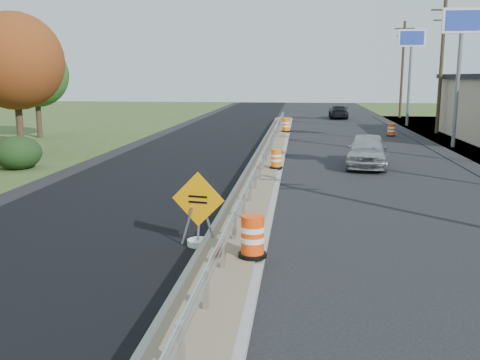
# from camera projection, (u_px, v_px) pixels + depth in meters

# --- Properties ---
(ground) EXTENTS (140.00, 140.00, 0.00)m
(ground) POSITION_uv_depth(u_px,v_px,m) (250.00, 208.00, 16.96)
(ground) COLOR black
(ground) RESTS_ON ground
(milled_overlay) EXTENTS (7.20, 120.00, 0.01)m
(milled_overlay) POSITION_uv_depth(u_px,v_px,m) (182.00, 158.00, 27.20)
(milled_overlay) COLOR black
(milled_overlay) RESTS_ON ground
(median) EXTENTS (1.60, 55.00, 0.23)m
(median) POSITION_uv_depth(u_px,v_px,m) (266.00, 164.00, 24.75)
(median) COLOR gray
(median) RESTS_ON ground
(guardrail) EXTENTS (0.10, 46.15, 0.72)m
(guardrail) POSITION_uv_depth(u_px,v_px,m) (267.00, 148.00, 25.61)
(guardrail) COLOR silver
(guardrail) RESTS_ON median
(pylon_sign_mid) EXTENTS (2.20, 0.30, 7.90)m
(pylon_sign_mid) POSITION_uv_depth(u_px,v_px,m) (461.00, 34.00, 30.19)
(pylon_sign_mid) COLOR slate
(pylon_sign_mid) RESTS_ON ground
(pylon_sign_north) EXTENTS (2.20, 0.30, 7.90)m
(pylon_sign_north) POSITION_uv_depth(u_px,v_px,m) (411.00, 47.00, 43.85)
(pylon_sign_north) COLOR slate
(pylon_sign_north) RESTS_ON ground
(utility_pole_nmid) EXTENTS (1.90, 0.26, 9.40)m
(utility_pole_nmid) POSITION_uv_depth(u_px,v_px,m) (441.00, 65.00, 38.18)
(utility_pole_nmid) COLOR #473523
(utility_pole_nmid) RESTS_ON ground
(utility_pole_north) EXTENTS (1.90, 0.26, 9.40)m
(utility_pole_north) POSITION_uv_depth(u_px,v_px,m) (402.00, 68.00, 52.81)
(utility_pole_north) COLOR #473523
(utility_pole_north) RESTS_ON ground
(hedge_north) EXTENTS (2.09, 2.09, 1.52)m
(hedge_north) POSITION_uv_depth(u_px,v_px,m) (18.00, 153.00, 23.87)
(hedge_north) COLOR black
(hedge_north) RESTS_ON ground
(tree_near_red) EXTENTS (4.95, 4.95, 7.35)m
(tree_near_red) POSITION_uv_depth(u_px,v_px,m) (15.00, 61.00, 27.21)
(tree_near_red) COLOR #473523
(tree_near_red) RESTS_ON ground
(tree_near_back) EXTENTS (4.29, 4.29, 6.37)m
(tree_near_back) POSITION_uv_depth(u_px,v_px,m) (36.00, 75.00, 35.47)
(tree_near_back) COLOR #473523
(tree_near_back) RESTS_ON ground
(caution_sign) EXTENTS (1.33, 0.56, 1.85)m
(caution_sign) POSITION_uv_depth(u_px,v_px,m) (198.00, 227.00, 13.10)
(caution_sign) COLOR white
(caution_sign) RESTS_ON ground
(barrel_median_near) EXTENTS (0.63, 0.63, 0.92)m
(barrel_median_near) POSITION_uv_depth(u_px,v_px,m) (253.00, 237.00, 11.62)
(barrel_median_near) COLOR black
(barrel_median_near) RESTS_ON median
(barrel_median_mid) EXTENTS (0.56, 0.56, 0.82)m
(barrel_median_mid) POSITION_uv_depth(u_px,v_px,m) (276.00, 159.00, 22.89)
(barrel_median_mid) COLOR black
(barrel_median_mid) RESTS_ON median
(barrel_median_far) EXTENTS (0.64, 0.64, 0.94)m
(barrel_median_far) POSITION_uv_depth(u_px,v_px,m) (286.00, 125.00, 37.97)
(barrel_median_far) COLOR black
(barrel_median_far) RESTS_ON median
(barrel_shoulder_mid) EXTENTS (0.60, 0.60, 0.88)m
(barrel_shoulder_mid) POSITION_uv_depth(u_px,v_px,m) (391.00, 130.00, 37.26)
(barrel_shoulder_mid) COLOR black
(barrel_shoulder_mid) RESTS_ON ground
(car_silver) EXTENTS (2.38, 4.68, 1.53)m
(car_silver) POSITION_uv_depth(u_px,v_px,m) (367.00, 150.00, 24.63)
(car_silver) COLOR #B2B1B6
(car_silver) RESTS_ON ground
(car_dark_far) EXTENTS (1.89, 4.51, 1.30)m
(car_dark_far) POSITION_uv_depth(u_px,v_px,m) (338.00, 112.00, 53.00)
(car_dark_far) COLOR black
(car_dark_far) RESTS_ON ground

